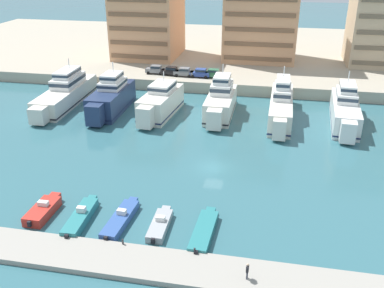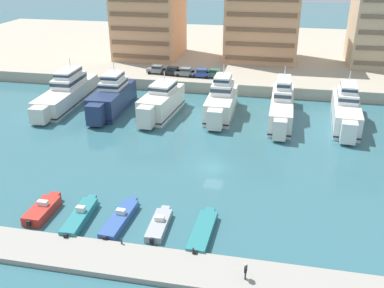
# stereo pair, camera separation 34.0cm
# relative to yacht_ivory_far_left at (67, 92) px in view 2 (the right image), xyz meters

# --- Properties ---
(ground_plane) EXTENTS (400.00, 400.00, 0.00)m
(ground_plane) POSITION_rel_yacht_ivory_far_left_xyz_m (30.80, -20.18, -2.21)
(ground_plane) COLOR #336670
(quay_promenade) EXTENTS (180.00, 70.00, 2.25)m
(quay_promenade) POSITION_rel_yacht_ivory_far_left_xyz_m (30.80, 45.77, -1.09)
(quay_promenade) COLOR #ADA38E
(quay_promenade) RESTS_ON ground
(pier_dock) EXTENTS (120.00, 4.53, 0.55)m
(pier_dock) POSITION_rel_yacht_ivory_far_left_xyz_m (30.80, -40.58, -1.93)
(pier_dock) COLOR #9E998E
(pier_dock) RESTS_ON ground
(yacht_ivory_far_left) EXTENTS (5.49, 22.53, 7.89)m
(yacht_ivory_far_left) POSITION_rel_yacht_ivory_far_left_xyz_m (0.00, 0.00, 0.00)
(yacht_ivory_far_left) COLOR silver
(yacht_ivory_far_left) RESTS_ON ground
(yacht_navy_left) EXTENTS (4.93, 16.65, 8.35)m
(yacht_navy_left) POSITION_rel_yacht_ivory_far_left_xyz_m (9.68, -2.16, 0.26)
(yacht_navy_left) COLOR navy
(yacht_navy_left) RESTS_ON ground
(yacht_ivory_mid_left) EXTENTS (5.61, 15.60, 7.21)m
(yacht_ivory_mid_left) POSITION_rel_yacht_ivory_far_left_xyz_m (18.75, -2.39, 0.06)
(yacht_ivory_mid_left) COLOR silver
(yacht_ivory_mid_left) RESTS_ON ground
(yacht_ivory_center_left) EXTENTS (4.37, 15.91, 8.56)m
(yacht_ivory_center_left) POSITION_rel_yacht_ivory_far_left_xyz_m (28.97, -0.32, 0.28)
(yacht_ivory_center_left) COLOR silver
(yacht_ivory_center_left) RESTS_ON ground
(yacht_ivory_center) EXTENTS (3.95, 20.66, 8.44)m
(yacht_ivory_center) POSITION_rel_yacht_ivory_far_left_xyz_m (39.25, 0.05, 0.23)
(yacht_ivory_center) COLOR silver
(yacht_ivory_center) RESTS_ON ground
(yacht_white_center_right) EXTENTS (5.10, 18.49, 8.29)m
(yacht_white_center_right) POSITION_rel_yacht_ivory_far_left_xyz_m (49.58, -0.40, 0.20)
(yacht_white_center_right) COLOR white
(yacht_white_center_right) RESTS_ON ground
(motorboat_red_far_left) EXTENTS (2.08, 6.08, 1.55)m
(motorboat_red_far_left) POSITION_rel_yacht_ivory_far_left_xyz_m (14.15, -34.62, -1.65)
(motorboat_red_far_left) COLOR red
(motorboat_red_far_left) RESTS_ON ground
(motorboat_teal_left) EXTENTS (2.03, 7.73, 1.55)m
(motorboat_teal_left) POSITION_rel_yacht_ivory_far_left_xyz_m (18.69, -35.03, -1.70)
(motorboat_teal_left) COLOR teal
(motorboat_teal_left) RESTS_ON ground
(motorboat_blue_mid_left) EXTENTS (2.09, 7.89, 1.38)m
(motorboat_blue_mid_left) POSITION_rel_yacht_ivory_far_left_xyz_m (22.95, -34.45, -1.76)
(motorboat_blue_mid_left) COLOR #33569E
(motorboat_blue_mid_left) RESTS_ON ground
(motorboat_grey_center_left) EXTENTS (1.83, 6.29, 1.26)m
(motorboat_grey_center_left) POSITION_rel_yacht_ivory_far_left_xyz_m (27.27, -34.57, -1.80)
(motorboat_grey_center_left) COLOR #9EA3A8
(motorboat_grey_center_left) RESTS_ON ground
(motorboat_teal_center) EXTENTS (2.10, 7.95, 0.86)m
(motorboat_teal_center) POSITION_rel_yacht_ivory_far_left_xyz_m (31.94, -34.82, -1.80)
(motorboat_teal_center) COLOR teal
(motorboat_teal_center) RESTS_ON ground
(car_grey_far_left) EXTENTS (4.14, 2.00, 1.80)m
(car_grey_far_left) POSITION_rel_yacht_ivory_far_left_xyz_m (12.99, 15.53, 1.01)
(car_grey_far_left) COLOR slate
(car_grey_far_left) RESTS_ON quay_promenade
(car_black_left) EXTENTS (4.23, 2.21, 1.80)m
(car_black_left) POSITION_rel_yacht_ivory_far_left_xyz_m (16.47, 15.05, 1.01)
(car_black_left) COLOR black
(car_black_left) RESTS_ON quay_promenade
(car_grey_mid_left) EXTENTS (4.16, 2.04, 1.80)m
(car_grey_mid_left) POSITION_rel_yacht_ivory_far_left_xyz_m (19.29, 14.73, 1.01)
(car_grey_mid_left) COLOR slate
(car_grey_mid_left) RESTS_ON quay_promenade
(car_blue_center_left) EXTENTS (4.14, 2.00, 1.80)m
(car_blue_center_left) POSITION_rel_yacht_ivory_far_left_xyz_m (22.74, 14.62, 1.01)
(car_blue_center_left) COLOR #28428E
(car_blue_center_left) RESTS_ON quay_promenade
(car_green_center) EXTENTS (4.22, 2.17, 1.80)m
(car_green_center) POSITION_rel_yacht_ivory_far_left_xyz_m (25.39, 14.82, 1.01)
(car_green_center) COLOR #2D6642
(car_green_center) RESTS_ON quay_promenade
(apartment_block_far_left) EXTENTS (14.91, 16.99, 24.18)m
(apartment_block_far_left) POSITION_rel_yacht_ivory_far_left_xyz_m (6.90, 31.84, 11.18)
(apartment_block_far_left) COLOR tan
(apartment_block_far_left) RESTS_ON quay_promenade
(apartment_block_left) EXTENTS (16.80, 14.01, 27.91)m
(apartment_block_left) POSITION_rel_yacht_ivory_far_left_xyz_m (33.70, 33.45, 13.06)
(apartment_block_left) COLOR tan
(apartment_block_left) RESTS_ON quay_promenade
(pedestrian_near_edge) EXTENTS (0.25, 0.62, 1.61)m
(pedestrian_near_edge) POSITION_rel_yacht_ivory_far_left_xyz_m (36.74, -41.01, -0.70)
(pedestrian_near_edge) COLOR #282D3D
(pedestrian_near_edge) RESTS_ON pier_dock
(bollard_west) EXTENTS (0.20, 0.20, 0.61)m
(bollard_west) POSITION_rel_yacht_ivory_far_left_xyz_m (24.65, -38.56, -1.33)
(bollard_west) COLOR #2D2D33
(bollard_west) RESTS_ON pier_dock
(bollard_west_mid) EXTENTS (0.20, 0.20, 0.61)m
(bollard_west_mid) POSITION_rel_yacht_ivory_far_left_xyz_m (31.68, -38.56, -1.33)
(bollard_west_mid) COLOR #2D2D33
(bollard_west_mid) RESTS_ON pier_dock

